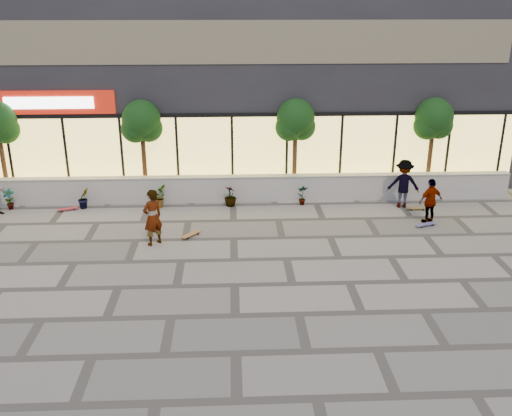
{
  "coord_description": "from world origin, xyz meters",
  "views": [
    {
      "loc": [
        -0.03,
        -14.3,
        7.7
      ],
      "look_at": [
        0.72,
        2.71,
        1.3
      ],
      "focal_mm": 40.0,
      "sensor_mm": 36.0,
      "label": 1
    }
  ],
  "objects_px": {
    "skateboard_center": "(191,234)",
    "skateboard_right_near": "(417,208)",
    "tree_east": "(434,121)",
    "skater_right_near": "(431,201)",
    "skateboard_left": "(68,209)",
    "skater_right_far": "(403,184)",
    "tree_mideast": "(296,122)",
    "skater_center": "(153,217)",
    "skateboard_right_far": "(426,224)",
    "tree_midwest": "(142,124)"
  },
  "relations": [
    {
      "from": "skater_right_near",
      "to": "skateboard_right_far",
      "type": "relative_size",
      "value": 2.0
    },
    {
      "from": "skater_right_far",
      "to": "tree_mideast",
      "type": "bearing_deg",
      "value": -13.9
    },
    {
      "from": "tree_east",
      "to": "skater_right_far",
      "type": "relative_size",
      "value": 2.09
    },
    {
      "from": "skater_center",
      "to": "skater_right_near",
      "type": "distance_m",
      "value": 9.72
    },
    {
      "from": "tree_east",
      "to": "skateboard_left",
      "type": "xyz_separation_m",
      "value": [
        -14.27,
        -1.5,
        -2.91
      ]
    },
    {
      "from": "tree_midwest",
      "to": "skateboard_left",
      "type": "bearing_deg",
      "value": -151.54
    },
    {
      "from": "skater_center",
      "to": "skateboard_right_near",
      "type": "bearing_deg",
      "value": 155.19
    },
    {
      "from": "tree_midwest",
      "to": "skateboard_left",
      "type": "relative_size",
      "value": 5.03
    },
    {
      "from": "skateboard_center",
      "to": "tree_east",
      "type": "bearing_deg",
      "value": -25.89
    },
    {
      "from": "tree_midwest",
      "to": "tree_east",
      "type": "distance_m",
      "value": 11.5
    },
    {
      "from": "skater_center",
      "to": "skater_right_near",
      "type": "bearing_deg",
      "value": 147.91
    },
    {
      "from": "skater_right_far",
      "to": "skateboard_center",
      "type": "height_order",
      "value": "skater_right_far"
    },
    {
      "from": "skater_right_near",
      "to": "skateboard_right_far",
      "type": "height_order",
      "value": "skater_right_near"
    },
    {
      "from": "skater_center",
      "to": "tree_midwest",
      "type": "bearing_deg",
      "value": -120.09
    },
    {
      "from": "tree_east",
      "to": "skater_right_near",
      "type": "distance_m",
      "value": 4.07
    },
    {
      "from": "skateboard_center",
      "to": "skateboard_right_far",
      "type": "relative_size",
      "value": 0.94
    },
    {
      "from": "skater_right_far",
      "to": "skateboard_right_far",
      "type": "height_order",
      "value": "skater_right_far"
    },
    {
      "from": "skater_right_near",
      "to": "skateboard_left",
      "type": "distance_m",
      "value": 13.41
    },
    {
      "from": "tree_east",
      "to": "skateboard_center",
      "type": "height_order",
      "value": "tree_east"
    },
    {
      "from": "tree_east",
      "to": "skateboard_left",
      "type": "height_order",
      "value": "tree_east"
    },
    {
      "from": "skateboard_center",
      "to": "skateboard_left",
      "type": "height_order",
      "value": "skateboard_center"
    },
    {
      "from": "skateboard_center",
      "to": "skater_center",
      "type": "bearing_deg",
      "value": 156.46
    },
    {
      "from": "skateboard_center",
      "to": "skateboard_left",
      "type": "bearing_deg",
      "value": 101.25
    },
    {
      "from": "skater_right_far",
      "to": "skateboard_center",
      "type": "distance_m",
      "value": 8.38
    },
    {
      "from": "skater_right_near",
      "to": "skateboard_center",
      "type": "distance_m",
      "value": 8.51
    },
    {
      "from": "tree_east",
      "to": "skateboard_center",
      "type": "relative_size",
      "value": 5.05
    },
    {
      "from": "tree_mideast",
      "to": "skater_right_near",
      "type": "distance_m",
      "value": 5.99
    },
    {
      "from": "skater_right_far",
      "to": "skateboard_right_near",
      "type": "distance_m",
      "value": 1.07
    },
    {
      "from": "skater_center",
      "to": "skateboard_center",
      "type": "bearing_deg",
      "value": 165.55
    },
    {
      "from": "tree_mideast",
      "to": "skater_right_far",
      "type": "distance_m",
      "value": 4.78
    },
    {
      "from": "tree_midwest",
      "to": "skater_right_near",
      "type": "relative_size",
      "value": 2.38
    },
    {
      "from": "skateboard_center",
      "to": "skateboard_left",
      "type": "xyz_separation_m",
      "value": [
        -4.83,
        2.68,
        -0.01
      ]
    },
    {
      "from": "skater_right_near",
      "to": "skateboard_right_near",
      "type": "relative_size",
      "value": 2.22
    },
    {
      "from": "skater_right_near",
      "to": "skateboard_left",
      "type": "relative_size",
      "value": 2.12
    },
    {
      "from": "skateboard_left",
      "to": "skateboard_right_far",
      "type": "relative_size",
      "value": 0.94
    },
    {
      "from": "tree_midwest",
      "to": "tree_east",
      "type": "bearing_deg",
      "value": 0.0
    },
    {
      "from": "tree_east",
      "to": "skateboard_right_far",
      "type": "xyz_separation_m",
      "value": [
        -1.2,
        -3.65,
        -2.91
      ]
    },
    {
      "from": "skater_center",
      "to": "skater_right_far",
      "type": "relative_size",
      "value": 1.01
    },
    {
      "from": "skateboard_left",
      "to": "skateboard_right_far",
      "type": "height_order",
      "value": "skateboard_right_far"
    },
    {
      "from": "skater_right_near",
      "to": "skateboard_left",
      "type": "height_order",
      "value": "skater_right_near"
    },
    {
      "from": "skateboard_center",
      "to": "skateboard_right_near",
      "type": "distance_m",
      "value": 8.71
    },
    {
      "from": "skater_center",
      "to": "skateboard_left",
      "type": "relative_size",
      "value": 2.43
    },
    {
      "from": "skater_right_far",
      "to": "skateboard_right_near",
      "type": "height_order",
      "value": "skater_right_far"
    },
    {
      "from": "skateboard_center",
      "to": "skateboard_right_near",
      "type": "bearing_deg",
      "value": -35.45
    },
    {
      "from": "tree_midwest",
      "to": "tree_east",
      "type": "relative_size",
      "value": 1.0
    },
    {
      "from": "skater_center",
      "to": "skater_right_far",
      "type": "height_order",
      "value": "skater_center"
    },
    {
      "from": "tree_mideast",
      "to": "skater_right_near",
      "type": "xyz_separation_m",
      "value": [
        4.5,
        -3.3,
        -2.16
      ]
    },
    {
      "from": "tree_mideast",
      "to": "skater_right_far",
      "type": "xyz_separation_m",
      "value": [
        4.0,
        -1.64,
        -2.05
      ]
    },
    {
      "from": "tree_east",
      "to": "skateboard_right_far",
      "type": "height_order",
      "value": "tree_east"
    },
    {
      "from": "tree_east",
      "to": "skater_right_near",
      "type": "bearing_deg",
      "value": -106.84
    }
  ]
}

